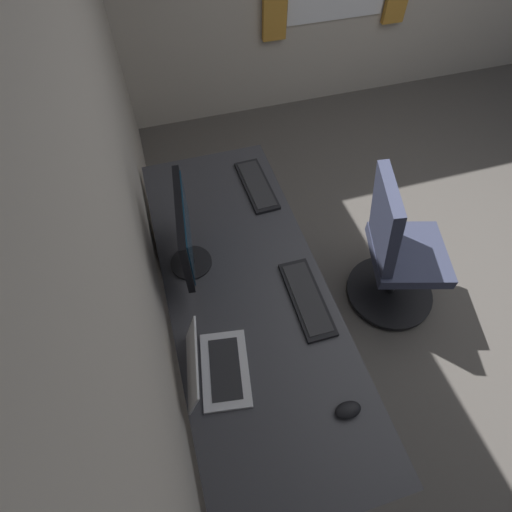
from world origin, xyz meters
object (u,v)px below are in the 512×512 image
Objects in this scene: drawer_pedestal at (222,256)px; mouse_main at (348,410)px; keyboard_main at (307,298)px; office_chair at (396,254)px; monitor_primary at (185,232)px; laptop_leftmost at (212,367)px; keyboard_spare at (257,185)px.

drawer_pedestal is 1.23m from mouse_main.
drawer_pedestal is at bearing 23.55° from keyboard_main.
mouse_main is 0.11× the size of office_chair.
monitor_primary is (-0.28, 0.19, 0.62)m from drawer_pedestal.
drawer_pedestal is 1.92× the size of laptop_leftmost.
drawer_pedestal is at bearing 69.76° from office_chair.
drawer_pedestal is 1.45× the size of monitor_primary.
drawer_pedestal is 1.64× the size of keyboard_spare.
keyboard_main is at bearing -156.45° from drawer_pedestal.
mouse_main reaches higher than keyboard_main.
monitor_primary is 1.13× the size of keyboard_spare.
mouse_main is at bearing -153.03° from monitor_primary.
monitor_primary is 0.49× the size of office_chair.
keyboard_main reaches higher than drawer_pedestal.
laptop_leftmost reaches higher than mouse_main.
keyboard_main is at bearing 111.85° from office_chair.
keyboard_spare is 0.44× the size of office_chair.
office_chair reaches higher than laptop_leftmost.
keyboard_main is (-0.63, -0.28, 0.39)m from drawer_pedestal.
keyboard_spare is (0.42, -0.46, -0.23)m from monitor_primary.
office_chair is at bearing -110.24° from drawer_pedestal.
laptop_leftmost is at bearing 56.86° from mouse_main.
monitor_primary is 0.99m from mouse_main.
mouse_main is at bearing 176.97° from keyboard_main.
monitor_primary reaches higher than keyboard_main.
laptop_leftmost is 0.85× the size of keyboard_spare.
keyboard_main is (-0.35, -0.46, -0.23)m from monitor_primary.
mouse_main is (-1.28, 0.02, 0.01)m from keyboard_spare.
office_chair is (-0.36, -0.96, 0.11)m from drawer_pedestal.
monitor_primary is at bearing 145.85° from drawer_pedestal.
monitor_primary is 4.60× the size of mouse_main.
office_chair reaches higher than keyboard_main.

